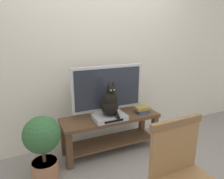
{
  "coord_description": "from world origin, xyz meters",
  "views": [
    {
      "loc": [
        -1.02,
        -1.73,
        1.56
      ],
      "look_at": [
        -0.01,
        0.52,
        0.87
      ],
      "focal_mm": 33.26,
      "sensor_mm": 36.0,
      "label": 1
    }
  ],
  "objects_px": {
    "tv_stand": "(110,127)",
    "cat": "(110,103)",
    "media_box": "(110,117)",
    "potted_plant": "(43,144)",
    "tv": "(108,90)",
    "wooden_chair": "(185,173)",
    "book_stack": "(142,109)"
  },
  "relations": [
    {
      "from": "book_stack",
      "to": "potted_plant",
      "type": "distance_m",
      "value": 1.35
    },
    {
      "from": "tv",
      "to": "cat",
      "type": "height_order",
      "value": "tv"
    },
    {
      "from": "tv_stand",
      "to": "tv",
      "type": "distance_m",
      "value": 0.5
    },
    {
      "from": "media_box",
      "to": "cat",
      "type": "xyz_separation_m",
      "value": [
        0.0,
        -0.01,
        0.19
      ]
    },
    {
      "from": "tv_stand",
      "to": "wooden_chair",
      "type": "bearing_deg",
      "value": -88.5
    },
    {
      "from": "tv_stand",
      "to": "tv",
      "type": "xyz_separation_m",
      "value": [
        0.0,
        0.08,
        0.49
      ]
    },
    {
      "from": "media_box",
      "to": "wooden_chair",
      "type": "distance_m",
      "value": 1.23
    },
    {
      "from": "tv",
      "to": "media_box",
      "type": "xyz_separation_m",
      "value": [
        -0.05,
        -0.17,
        -0.31
      ]
    },
    {
      "from": "cat",
      "to": "wooden_chair",
      "type": "relative_size",
      "value": 0.47
    },
    {
      "from": "tv",
      "to": "media_box",
      "type": "bearing_deg",
      "value": -106.05
    },
    {
      "from": "tv_stand",
      "to": "cat",
      "type": "bearing_deg",
      "value": -115.98
    },
    {
      "from": "tv_stand",
      "to": "book_stack",
      "type": "xyz_separation_m",
      "value": [
        0.45,
        -0.05,
        0.2
      ]
    },
    {
      "from": "tv_stand",
      "to": "media_box",
      "type": "bearing_deg",
      "value": -119.85
    },
    {
      "from": "cat",
      "to": "potted_plant",
      "type": "relative_size",
      "value": 0.6
    },
    {
      "from": "wooden_chair",
      "to": "potted_plant",
      "type": "relative_size",
      "value": 1.26
    },
    {
      "from": "tv_stand",
      "to": "wooden_chair",
      "type": "distance_m",
      "value": 1.32
    },
    {
      "from": "potted_plant",
      "to": "book_stack",
      "type": "bearing_deg",
      "value": 8.02
    },
    {
      "from": "cat",
      "to": "book_stack",
      "type": "xyz_separation_m",
      "value": [
        0.5,
        0.04,
        -0.18
      ]
    },
    {
      "from": "media_box",
      "to": "tv",
      "type": "bearing_deg",
      "value": 73.95
    },
    {
      "from": "tv_stand",
      "to": "media_box",
      "type": "height_order",
      "value": "media_box"
    },
    {
      "from": "tv",
      "to": "tv_stand",
      "type": "bearing_deg",
      "value": -90.02
    },
    {
      "from": "tv",
      "to": "potted_plant",
      "type": "xyz_separation_m",
      "value": [
        -0.88,
        -0.32,
        -0.41
      ]
    },
    {
      "from": "potted_plant",
      "to": "tv",
      "type": "bearing_deg",
      "value": 20.21
    },
    {
      "from": "media_box",
      "to": "wooden_chair",
      "type": "relative_size",
      "value": 0.44
    },
    {
      "from": "cat",
      "to": "wooden_chair",
      "type": "distance_m",
      "value": 1.23
    },
    {
      "from": "wooden_chair",
      "to": "potted_plant",
      "type": "distance_m",
      "value": 1.41
    },
    {
      "from": "book_stack",
      "to": "potted_plant",
      "type": "xyz_separation_m",
      "value": [
        -1.33,
        -0.19,
        -0.11
      ]
    },
    {
      "from": "media_box",
      "to": "potted_plant",
      "type": "bearing_deg",
      "value": -169.4
    },
    {
      "from": "wooden_chair",
      "to": "book_stack",
      "type": "xyz_separation_m",
      "value": [
        0.42,
        1.25,
        0.01
      ]
    },
    {
      "from": "tv",
      "to": "cat",
      "type": "xyz_separation_m",
      "value": [
        -0.05,
        -0.18,
        -0.12
      ]
    },
    {
      "from": "wooden_chair",
      "to": "book_stack",
      "type": "distance_m",
      "value": 1.32
    },
    {
      "from": "book_stack",
      "to": "tv",
      "type": "bearing_deg",
      "value": 163.17
    }
  ]
}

